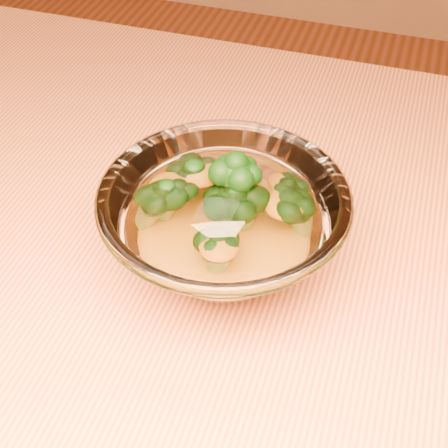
% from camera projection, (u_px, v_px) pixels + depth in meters
% --- Properties ---
extents(table, '(1.20, 0.80, 0.75)m').
position_uv_depth(table, '(141.00, 344.00, 0.58)').
color(table, '#D2743F').
rests_on(table, ground).
extents(glass_bowl, '(0.19, 0.19, 0.09)m').
position_uv_depth(glass_bowl, '(224.00, 228.00, 0.49)').
color(glass_bowl, white).
rests_on(glass_bowl, table).
extents(cheese_sauce, '(0.10, 0.10, 0.03)m').
position_uv_depth(cheese_sauce, '(224.00, 244.00, 0.50)').
color(cheese_sauce, yellow).
rests_on(cheese_sauce, glass_bowl).
extents(broccoli_heap, '(0.13, 0.11, 0.07)m').
position_uv_depth(broccoli_heap, '(218.00, 203.00, 0.49)').
color(broccoli_heap, black).
rests_on(broccoli_heap, cheese_sauce).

